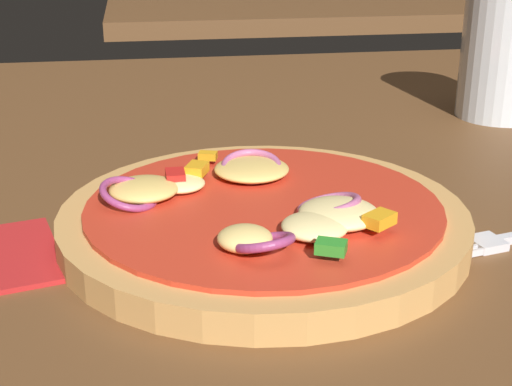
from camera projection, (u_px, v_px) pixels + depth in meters
name	position (u px, v px, depth m)	size (l,w,h in m)	color
dining_table	(260.00, 249.00, 0.47)	(1.32, 1.06, 0.03)	brown
pizza	(260.00, 218.00, 0.45)	(0.24, 0.24, 0.03)	tan
beer_glass	(504.00, 63.00, 0.69)	(0.08, 0.08, 0.11)	silver
background_table	(288.00, 1.00, 1.58)	(0.74, 0.68, 0.03)	brown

